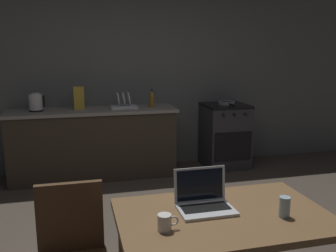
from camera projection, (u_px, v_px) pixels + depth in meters
back_wall at (157, 67)px, 5.22m from camera, size 6.40×0.10×2.85m
kitchen_counter at (94, 143)px, 4.85m from camera, size 2.16×0.64×0.90m
stove_oven at (225, 135)px, 5.30m from camera, size 0.60×0.62×0.90m
dining_table at (223, 226)px, 2.11m from camera, size 1.21×0.76×0.73m
laptop at (204, 201)px, 2.15m from camera, size 0.32×0.24×0.23m
electric_kettle at (36, 103)px, 4.58m from camera, size 0.19×0.17×0.23m
bottle at (152, 99)px, 4.88m from camera, size 0.07×0.07×0.24m
frying_pan at (227, 103)px, 5.18m from camera, size 0.24×0.41×0.05m
coffee_mug at (165, 222)px, 1.89m from camera, size 0.11×0.07×0.09m
drinking_glass at (285, 207)px, 2.05m from camera, size 0.06×0.06×0.12m
cereal_box at (79, 98)px, 4.71m from camera, size 0.13×0.05×0.29m
dish_rack at (124, 104)px, 4.85m from camera, size 0.34×0.26×0.21m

